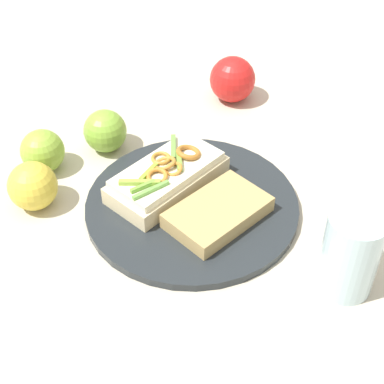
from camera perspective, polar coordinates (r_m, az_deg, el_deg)
The scene contains 9 objects.
ground_plane at distance 0.87m, azimuth 0.00°, elevation -1.61°, with size 2.00×2.00×0.00m, color #C0B7A0.
plate at distance 0.86m, azimuth 0.00°, elevation -1.31°, with size 0.31×0.31×0.01m, color #23292D.
sandwich at distance 0.87m, azimuth -2.42°, elevation 1.52°, with size 0.18×0.09×0.05m.
bread_slice_side at distance 0.83m, azimuth 2.56°, elevation -1.98°, with size 0.14×0.09×0.02m, color tan.
apple_0 at distance 0.88m, azimuth -15.24°, elevation 0.57°, with size 0.07×0.07×0.07m, color gold.
apple_1 at distance 0.94m, azimuth -14.34°, elevation 3.88°, with size 0.07×0.07×0.07m, color #8BB439.
apple_2 at distance 0.97m, azimuth -8.45°, elevation 5.89°, with size 0.07×0.07×0.07m, color #7EB038.
apple_3 at distance 1.08m, azimuth 3.96°, elevation 10.87°, with size 0.08×0.08×0.08m, color red.
drinking_glass at distance 0.75m, azimuth 15.15°, elevation -5.77°, with size 0.07×0.07×0.12m, color silver.
Camera 1 is at (0.46, 0.43, 0.59)m, focal length 54.83 mm.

